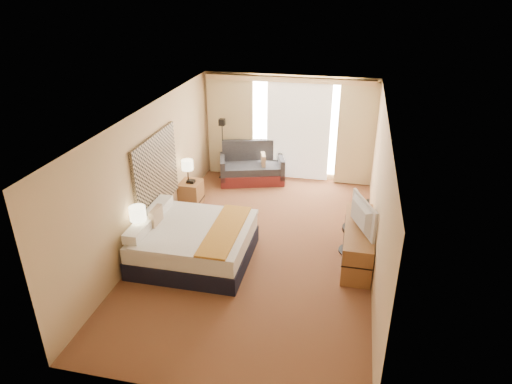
% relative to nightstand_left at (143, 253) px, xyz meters
% --- Properties ---
extents(floor, '(4.20, 7.00, 0.02)m').
position_rel_nightstand_left_xyz_m(floor, '(1.87, 1.05, -0.28)').
color(floor, '#561C18').
rests_on(floor, ground).
extents(ceiling, '(4.20, 7.00, 0.02)m').
position_rel_nightstand_left_xyz_m(ceiling, '(1.87, 1.05, 2.33)').
color(ceiling, white).
rests_on(ceiling, wall_back).
extents(wall_back, '(4.20, 0.02, 2.60)m').
position_rel_nightstand_left_xyz_m(wall_back, '(1.87, 4.55, 1.02)').
color(wall_back, tan).
rests_on(wall_back, ground).
extents(wall_front, '(4.20, 0.02, 2.60)m').
position_rel_nightstand_left_xyz_m(wall_front, '(1.87, -2.45, 1.02)').
color(wall_front, tan).
rests_on(wall_front, ground).
extents(wall_left, '(0.02, 7.00, 2.60)m').
position_rel_nightstand_left_xyz_m(wall_left, '(-0.23, 1.05, 1.02)').
color(wall_left, tan).
rests_on(wall_left, ground).
extents(wall_right, '(0.02, 7.00, 2.60)m').
position_rel_nightstand_left_xyz_m(wall_right, '(3.97, 1.05, 1.02)').
color(wall_right, tan).
rests_on(wall_right, ground).
extents(headboard, '(0.06, 1.85, 1.50)m').
position_rel_nightstand_left_xyz_m(headboard, '(-0.19, 1.25, 1.01)').
color(headboard, black).
rests_on(headboard, wall_left).
extents(nightstand_left, '(0.45, 0.52, 0.55)m').
position_rel_nightstand_left_xyz_m(nightstand_left, '(0.00, 0.00, 0.00)').
color(nightstand_left, brown).
rests_on(nightstand_left, floor).
extents(nightstand_right, '(0.45, 0.52, 0.55)m').
position_rel_nightstand_left_xyz_m(nightstand_right, '(0.00, 2.50, 0.00)').
color(nightstand_right, brown).
rests_on(nightstand_right, floor).
extents(media_dresser, '(0.50, 1.80, 0.70)m').
position_rel_nightstand_left_xyz_m(media_dresser, '(3.70, 1.05, 0.07)').
color(media_dresser, brown).
rests_on(media_dresser, floor).
extents(window, '(2.30, 0.02, 2.30)m').
position_rel_nightstand_left_xyz_m(window, '(2.12, 4.52, 1.04)').
color(window, white).
rests_on(window, wall_back).
extents(curtains, '(4.12, 0.19, 2.56)m').
position_rel_nightstand_left_xyz_m(curtains, '(1.87, 4.44, 1.13)').
color(curtains, beige).
rests_on(curtains, floor).
extents(bed, '(1.99, 1.82, 0.97)m').
position_rel_nightstand_left_xyz_m(bed, '(0.81, 0.40, 0.08)').
color(bed, black).
rests_on(bed, floor).
extents(loveseat, '(1.74, 1.26, 0.98)m').
position_rel_nightstand_left_xyz_m(loveseat, '(1.04, 4.10, 0.05)').
color(loveseat, maroon).
rests_on(loveseat, floor).
extents(floor_lamp, '(0.19, 0.19, 1.54)m').
position_rel_nightstand_left_xyz_m(floor_lamp, '(0.28, 4.15, 0.81)').
color(floor_lamp, black).
rests_on(floor_lamp, floor).
extents(desk_chair, '(0.50, 0.50, 1.04)m').
position_rel_nightstand_left_xyz_m(desk_chair, '(3.68, 1.27, 0.19)').
color(desk_chair, black).
rests_on(desk_chair, floor).
extents(lamp_left, '(0.28, 0.28, 0.60)m').
position_rel_nightstand_left_xyz_m(lamp_left, '(-0.04, 0.06, 0.74)').
color(lamp_left, black).
rests_on(lamp_left, nightstand_left).
extents(lamp_right, '(0.26, 0.26, 0.54)m').
position_rel_nightstand_left_xyz_m(lamp_right, '(-0.02, 2.45, 0.69)').
color(lamp_right, black).
rests_on(lamp_right, nightstand_right).
extents(tissue_box, '(0.14, 0.14, 0.10)m').
position_rel_nightstand_left_xyz_m(tissue_box, '(0.02, -0.11, 0.32)').
color(tissue_box, '#7FA9C4').
rests_on(tissue_box, nightstand_left).
extents(telephone, '(0.17, 0.14, 0.06)m').
position_rel_nightstand_left_xyz_m(telephone, '(0.03, 2.47, 0.31)').
color(telephone, black).
rests_on(telephone, nightstand_right).
extents(television, '(0.50, 0.97, 0.57)m').
position_rel_nightstand_left_xyz_m(television, '(3.65, 0.88, 0.71)').
color(television, black).
rests_on(television, media_dresser).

